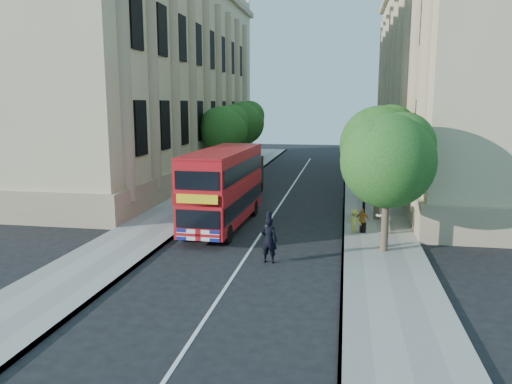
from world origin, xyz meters
The scene contains 17 objects.
ground centered at (0.00, 0.00, 0.00)m, with size 120.00×120.00×0.00m, color black.
pavement_right centered at (5.75, 10.00, 0.06)m, with size 3.50×80.00×0.12m, color gray.
pavement_left centered at (-5.75, 10.00, 0.06)m, with size 3.50×80.00×0.12m, color gray.
building_right centered at (13.80, 24.00, 9.00)m, with size 12.00×38.00×18.00m, color tan.
building_left centered at (-13.80, 24.00, 9.00)m, with size 12.00×38.00×18.00m, color tan.
tree_right_near centered at (5.84, 3.03, 4.25)m, with size 4.00×4.00×6.08m.
tree_right_mid centered at (5.84, 9.03, 4.45)m, with size 4.20×4.20×6.37m.
tree_right_far centered at (5.84, 15.03, 4.31)m, with size 4.00×4.00×6.15m.
tree_left_far centered at (-5.96, 22.03, 4.44)m, with size 4.00×4.00×6.30m.
tree_left_back centered at (-5.96, 30.03, 4.71)m, with size 4.20×4.20×6.65m.
lamp_post centered at (5.00, 6.00, 2.51)m, with size 0.32×0.32×5.16m.
double_decker_bus centered at (-2.16, 6.31, 2.20)m, with size 2.55×8.70×3.98m.
box_van centered at (-2.91, 15.15, 1.29)m, with size 2.10×4.70×2.64m.
police_constable centered at (1.08, 0.82, 0.95)m, with size 0.69×0.46×1.90m, color black.
woman_pedestrian centered at (5.98, 5.99, 0.97)m, with size 0.82×0.64×1.69m, color beige.
child_a centered at (4.96, 5.98, 0.73)m, with size 0.71×0.30×1.22m, color orange.
child_b centered at (4.56, 5.86, 0.70)m, with size 0.75×0.43×1.16m, color gold.
Camera 1 is at (4.02, -18.54, 6.44)m, focal length 35.00 mm.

